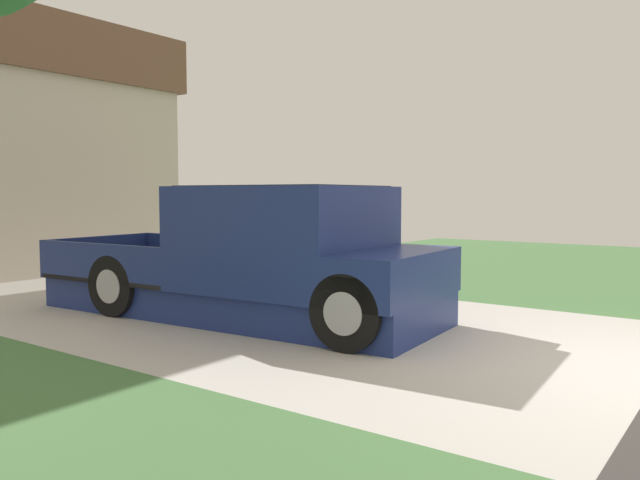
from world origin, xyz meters
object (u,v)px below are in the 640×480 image
Objects in this scene: wheeled_trash_bin at (253,244)px; handbag at (323,292)px; pickup_truck at (268,259)px; person_with_hat at (302,243)px.

handbag is at bearing -121.99° from wheeled_trash_bin.
pickup_truck reaches higher than wheeled_trash_bin.
pickup_truck is 1.68m from handbag.
wheeled_trash_bin is at bearing 58.01° from handbag.
handbag is at bearing -174.93° from pickup_truck.
wheeled_trash_bin is at bearing -139.66° from pickup_truck.
person_with_hat is at bearing 137.29° from handbag.
pickup_truck is at bearing -135.74° from wheeled_trash_bin.
pickup_truck is 4.92m from wheeled_trash_bin.
person_with_hat reaches higher than handbag.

